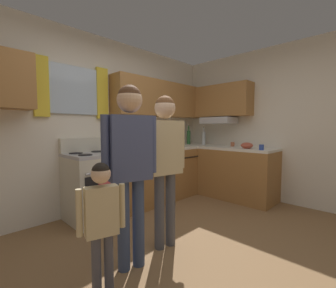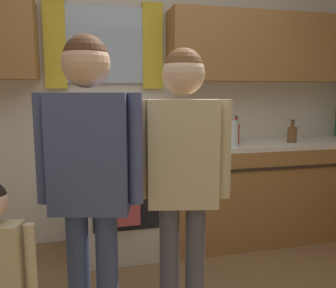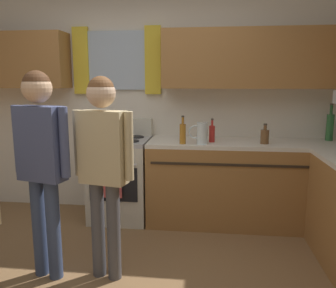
{
  "view_description": "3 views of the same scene",
  "coord_description": "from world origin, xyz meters",
  "px_view_note": "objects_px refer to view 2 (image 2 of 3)",
  "views": [
    {
      "loc": [
        -1.68,
        -1.29,
        1.24
      ],
      "look_at": [
        0.32,
        0.67,
        1.04
      ],
      "focal_mm": 24.29,
      "sensor_mm": 36.0,
      "label": 1
    },
    {
      "loc": [
        -0.54,
        -1.32,
        1.35
      ],
      "look_at": [
        0.02,
        0.97,
        1.0
      ],
      "focal_mm": 37.29,
      "sensor_mm": 36.0,
      "label": 2
    },
    {
      "loc": [
        0.71,
        -2.08,
        1.53
      ],
      "look_at": [
        0.41,
        0.54,
        1.04
      ],
      "focal_mm": 36.74,
      "sensor_mm": 36.0,
      "label": 3
    }
  ],
  "objects_px": {
    "water_pitcher": "(231,133)",
    "bottle_sauce_red": "(236,133)",
    "adult_holding_child": "(89,166)",
    "stove_oven": "(122,197)",
    "bottle_oil_amber": "(210,134)",
    "adult_in_plaid": "(183,165)",
    "bottle_squat_brown": "(292,134)"
  },
  "relations": [
    {
      "from": "bottle_oil_amber",
      "to": "water_pitcher",
      "type": "height_order",
      "value": "bottle_oil_amber"
    },
    {
      "from": "water_pitcher",
      "to": "adult_in_plaid",
      "type": "relative_size",
      "value": 0.14
    },
    {
      "from": "bottle_oil_amber",
      "to": "adult_in_plaid",
      "type": "relative_size",
      "value": 0.18
    },
    {
      "from": "bottle_squat_brown",
      "to": "bottle_sauce_red",
      "type": "relative_size",
      "value": 0.84
    },
    {
      "from": "stove_oven",
      "to": "adult_holding_child",
      "type": "height_order",
      "value": "adult_holding_child"
    },
    {
      "from": "stove_oven",
      "to": "adult_holding_child",
      "type": "xyz_separation_m",
      "value": [
        -0.28,
        -1.24,
        0.54
      ]
    },
    {
      "from": "adult_holding_child",
      "to": "stove_oven",
      "type": "bearing_deg",
      "value": 77.43
    },
    {
      "from": "water_pitcher",
      "to": "adult_in_plaid",
      "type": "height_order",
      "value": "adult_in_plaid"
    },
    {
      "from": "bottle_squat_brown",
      "to": "adult_in_plaid",
      "type": "bearing_deg",
      "value": -140.78
    },
    {
      "from": "bottle_squat_brown",
      "to": "bottle_oil_amber",
      "type": "bearing_deg",
      "value": -172.7
    },
    {
      "from": "adult_in_plaid",
      "to": "bottle_oil_amber",
      "type": "bearing_deg",
      "value": 62.38
    },
    {
      "from": "water_pitcher",
      "to": "bottle_sauce_red",
      "type": "bearing_deg",
      "value": 49.96
    },
    {
      "from": "bottle_squat_brown",
      "to": "water_pitcher",
      "type": "distance_m",
      "value": 0.64
    },
    {
      "from": "water_pitcher",
      "to": "adult_holding_child",
      "type": "relative_size",
      "value": 0.14
    },
    {
      "from": "bottle_squat_brown",
      "to": "water_pitcher",
      "type": "bearing_deg",
      "value": -172.05
    },
    {
      "from": "stove_oven",
      "to": "bottle_oil_amber",
      "type": "bearing_deg",
      "value": -16.58
    },
    {
      "from": "bottle_oil_amber",
      "to": "bottle_squat_brown",
      "type": "relative_size",
      "value": 1.4
    },
    {
      "from": "stove_oven",
      "to": "adult_holding_child",
      "type": "distance_m",
      "value": 1.38
    },
    {
      "from": "stove_oven",
      "to": "bottle_sauce_red",
      "type": "bearing_deg",
      "value": -3.9
    },
    {
      "from": "bottle_sauce_red",
      "to": "adult_holding_child",
      "type": "distance_m",
      "value": 1.74
    },
    {
      "from": "bottle_sauce_red",
      "to": "adult_in_plaid",
      "type": "height_order",
      "value": "adult_in_plaid"
    },
    {
      "from": "bottle_oil_amber",
      "to": "adult_holding_child",
      "type": "distance_m",
      "value": 1.43
    },
    {
      "from": "adult_holding_child",
      "to": "adult_in_plaid",
      "type": "distance_m",
      "value": 0.47
    },
    {
      "from": "stove_oven",
      "to": "bottle_oil_amber",
      "type": "xyz_separation_m",
      "value": [
        0.7,
        -0.21,
        0.54
      ]
    },
    {
      "from": "adult_holding_child",
      "to": "bottle_sauce_red",
      "type": "bearing_deg",
      "value": 42.64
    },
    {
      "from": "adult_holding_child",
      "to": "adult_in_plaid",
      "type": "relative_size",
      "value": 1.03
    },
    {
      "from": "stove_oven",
      "to": "adult_in_plaid",
      "type": "relative_size",
      "value": 0.7
    },
    {
      "from": "bottle_sauce_red",
      "to": "adult_holding_child",
      "type": "xyz_separation_m",
      "value": [
        -1.28,
        -1.18,
        0.02
      ]
    },
    {
      "from": "water_pitcher",
      "to": "adult_holding_child",
      "type": "distance_m",
      "value": 1.57
    },
    {
      "from": "stove_oven",
      "to": "bottle_sauce_red",
      "type": "relative_size",
      "value": 4.48
    },
    {
      "from": "bottle_oil_amber",
      "to": "adult_holding_child",
      "type": "xyz_separation_m",
      "value": [
        -0.98,
        -1.03,
        -0.0
      ]
    },
    {
      "from": "water_pitcher",
      "to": "adult_in_plaid",
      "type": "bearing_deg",
      "value": -125.08
    }
  ]
}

